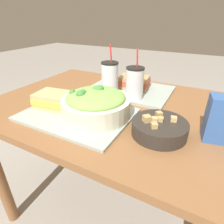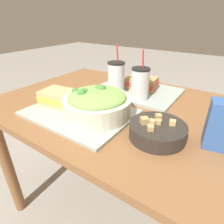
% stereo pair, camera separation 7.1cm
% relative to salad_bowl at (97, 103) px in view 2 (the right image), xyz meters
% --- Properties ---
extents(ground_plane, '(12.00, 12.00, 0.00)m').
position_rel_salad_bowl_xyz_m(ground_plane, '(-0.01, 0.15, -0.81)').
color(ground_plane, gray).
extents(dining_table, '(1.12, 0.82, 0.75)m').
position_rel_salad_bowl_xyz_m(dining_table, '(-0.01, 0.15, -0.18)').
color(dining_table, brown).
rests_on(dining_table, ground_plane).
extents(tray_near, '(0.43, 0.32, 0.01)m').
position_rel_salad_bowl_xyz_m(tray_near, '(-0.08, -0.02, -0.06)').
color(tray_near, '#99A89E').
rests_on(tray_near, dining_table).
extents(tray_far, '(0.43, 0.32, 0.01)m').
position_rel_salad_bowl_xyz_m(tray_far, '(-0.00, 0.34, -0.06)').
color(tray_far, '#99A89E').
rests_on(tray_far, dining_table).
extents(salad_bowl, '(0.27, 0.27, 0.12)m').
position_rel_salad_bowl_xyz_m(salad_bowl, '(0.00, 0.00, 0.00)').
color(salad_bowl, beige).
rests_on(salad_bowl, tray_near).
extents(soup_bowl, '(0.19, 0.19, 0.07)m').
position_rel_salad_bowl_xyz_m(soup_bowl, '(0.26, -0.00, -0.04)').
color(soup_bowl, '#2D2823').
rests_on(soup_bowl, dining_table).
extents(sandwich_near, '(0.16, 0.13, 0.06)m').
position_rel_salad_bowl_xyz_m(sandwich_near, '(-0.21, -0.02, -0.02)').
color(sandwich_near, tan).
rests_on(sandwich_near, tray_near).
extents(baguette_near, '(0.16, 0.12, 0.07)m').
position_rel_salad_bowl_xyz_m(baguette_near, '(-0.06, 0.10, -0.02)').
color(baguette_near, tan).
rests_on(baguette_near, tray_near).
extents(sandwich_far, '(0.17, 0.13, 0.06)m').
position_rel_salad_bowl_xyz_m(sandwich_far, '(0.01, 0.37, -0.02)').
color(sandwich_far, tan).
rests_on(sandwich_far, tray_far).
extents(drink_cup_dark, '(0.09, 0.09, 0.24)m').
position_rel_salad_bowl_xyz_m(drink_cup_dark, '(-0.07, 0.24, 0.02)').
color(drink_cup_dark, silver).
rests_on(drink_cup_dark, tray_far).
extents(drink_cup_red, '(0.09, 0.09, 0.23)m').
position_rel_salad_bowl_xyz_m(drink_cup_red, '(0.07, 0.24, 0.02)').
color(drink_cup_red, silver).
rests_on(drink_cup_red, tray_far).
extents(napkin_folded, '(0.15, 0.14, 0.00)m').
position_rel_salad_bowl_xyz_m(napkin_folded, '(-0.10, 0.16, -0.06)').
color(napkin_folded, white).
rests_on(napkin_folded, dining_table).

